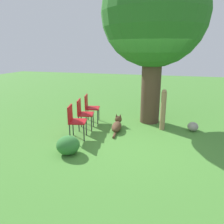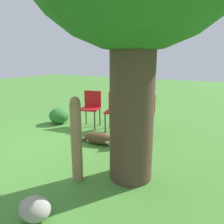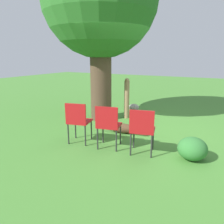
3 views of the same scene
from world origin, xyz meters
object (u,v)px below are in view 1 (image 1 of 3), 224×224
object	(u,v)px
fence_post	(163,110)
red_chair_0	(75,119)
dog	(117,125)
red_chair_1	(83,112)
oak_tree	(154,15)
red_chair_2	(90,106)

from	to	relation	value
fence_post	red_chair_0	xyz separation A→B (m)	(-2.15, -1.29, -0.08)
dog	red_chair_0	distance (m)	1.34
dog	red_chair_0	xyz separation A→B (m)	(-0.89, -0.92, 0.39)
fence_post	red_chair_1	bearing A→B (deg)	-164.54
oak_tree	red_chair_0	world-z (taller)	oak_tree
red_chair_0	red_chair_2	distance (m)	1.37
oak_tree	fence_post	world-z (taller)	oak_tree
red_chair_2	red_chair_1	bearing A→B (deg)	-98.59
red_chair_1	dog	bearing A→B (deg)	0.67
dog	red_chair_2	distance (m)	1.17
oak_tree	red_chair_1	size ratio (longest dim) A/B	5.41
oak_tree	fence_post	distance (m)	2.70
red_chair_0	dog	bearing A→B (deg)	32.59
oak_tree	red_chair_0	distance (m)	3.70
oak_tree	fence_post	bearing A→B (deg)	-54.49
fence_post	red_chair_2	xyz separation A→B (m)	(-2.27, 0.07, -0.08)
red_chair_1	red_chair_2	size ratio (longest dim) A/B	1.00
fence_post	red_chair_2	distance (m)	2.27
oak_tree	dog	size ratio (longest dim) A/B	4.01
oak_tree	red_chair_2	world-z (taller)	oak_tree
red_chair_1	red_chair_2	distance (m)	0.69
fence_post	red_chair_0	size ratio (longest dim) A/B	1.34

